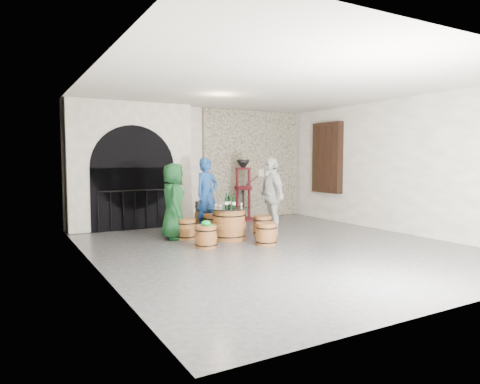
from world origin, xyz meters
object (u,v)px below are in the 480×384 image
barrel_stool_near_right (266,234)px  wine_bottle_center (234,202)px  person_blue (207,195)px  barrel_stool_left (186,229)px  barrel_stool_near_left (206,237)px  barrel_table (229,224)px  wine_bottle_right (229,201)px  corking_press (243,185)px  barrel_stool_right (262,225)px  wine_bottle_left (226,202)px  side_barrel (205,215)px  person_white (271,196)px  person_green (173,201)px  barrel_stool_far (212,224)px

barrel_stool_near_right → wine_bottle_center: (-0.32, 0.80, 0.61)m
person_blue → barrel_stool_left: bearing=-154.6°
wine_bottle_center → person_blue: bearing=90.7°
barrel_stool_near_left → barrel_table: bearing=33.2°
wine_bottle_center → wine_bottle_right: size_ratio=1.00×
barrel_stool_left → wine_bottle_center: bearing=-33.8°
person_blue → corking_press: size_ratio=1.03×
barrel_stool_right → barrel_stool_near_right: size_ratio=1.00×
wine_bottle_left → side_barrel: wine_bottle_left is taller
person_white → side_barrel: person_white is taller
person_blue → person_white: bearing=-59.9°
wine_bottle_right → wine_bottle_center: bearing=-91.0°
person_white → corking_press: (0.51, 2.23, 0.11)m
wine_bottle_left → wine_bottle_center: 0.17m
barrel_stool_left → person_white: (2.01, -0.36, 0.68)m
barrel_table → side_barrel: 1.54m
barrel_stool_right → wine_bottle_right: 1.05m
wine_bottle_center → wine_bottle_right: bearing=89.0°
person_green → barrel_stool_left: bearing=-105.3°
barrel_table → barrel_stool_far: size_ratio=1.97×
person_green → person_white: bearing=-84.5°
barrel_stool_left → barrel_stool_far: (0.85, 0.43, 0.00)m
barrel_table → person_blue: (0.07, 1.28, 0.55)m
barrel_table → barrel_stool_near_right: size_ratio=1.97×
side_barrel → corking_press: corking_press is taller
barrel_stool_far → wine_bottle_left: size_ratio=1.41×
barrel_stool_far → barrel_stool_right: size_ratio=1.00×
barrel_stool_left → barrel_stool_right: 1.79m
wine_bottle_left → barrel_stool_near_right: bearing=-64.6°
barrel_table → barrel_stool_near_left: bearing=-146.8°
wine_bottle_left → wine_bottle_right: same height
barrel_stool_near_left → wine_bottle_right: size_ratio=1.41×
barrel_stool_far → person_blue: person_blue is taller
person_blue → side_barrel: (0.06, 0.25, -0.54)m
barrel_stool_far → wine_bottle_center: bearing=-88.1°
barrel_stool_right → wine_bottle_right: bearing=177.8°
wine_bottle_left → side_barrel: bearing=83.8°
person_green → wine_bottle_center: (1.11, -0.74, -0.01)m
corking_press → person_white: bearing=-95.6°
barrel_table → barrel_stool_right: (0.95, 0.13, -0.12)m
wine_bottle_right → side_barrel: wine_bottle_right is taller
barrel_stool_near_right → person_green: (-1.43, 1.54, 0.61)m
corking_press → person_green: bearing=-140.7°
person_green → person_white: size_ratio=0.93×
wine_bottle_center → corking_press: corking_press is taller
side_barrel → wine_bottle_left: bearing=-96.2°
barrel_stool_far → side_barrel: side_barrel is taller
wine_bottle_left → side_barrel: 1.56m
person_green → wine_bottle_right: 1.22m
person_blue → wine_bottle_center: person_blue is taller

